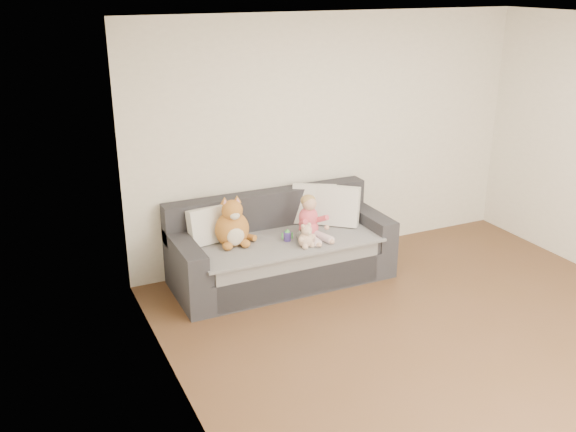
% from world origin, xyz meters
% --- Properties ---
extents(room_shell, '(5.00, 5.00, 5.00)m').
position_xyz_m(room_shell, '(0.00, 0.42, 1.30)').
color(room_shell, brown).
rests_on(room_shell, ground).
extents(sofa, '(2.20, 0.94, 0.85)m').
position_xyz_m(sofa, '(-0.80, 2.06, 0.31)').
color(sofa, '#232328').
rests_on(sofa, ground).
extents(cushion_left, '(0.41, 0.23, 0.37)m').
position_xyz_m(cushion_left, '(-1.51, 2.20, 0.65)').
color(cushion_left, silver).
rests_on(cushion_left, sofa).
extents(cushion_right_back, '(0.49, 0.40, 0.43)m').
position_xyz_m(cushion_right_back, '(-0.32, 2.25, 0.68)').
color(cushion_right_back, silver).
rests_on(cushion_right_back, sofa).
extents(cushion_right_front, '(0.48, 0.45, 0.43)m').
position_xyz_m(cushion_right_front, '(-0.13, 2.10, 0.68)').
color(cushion_right_front, silver).
rests_on(cushion_right_front, sofa).
extents(toddler, '(0.31, 0.44, 0.44)m').
position_xyz_m(toddler, '(-0.54, 1.92, 0.65)').
color(toddler, '#F1555A').
rests_on(toddler, sofa).
extents(plush_cat, '(0.41, 0.35, 0.51)m').
position_xyz_m(plush_cat, '(-1.31, 2.05, 0.66)').
color(plush_cat, '#B16B27').
rests_on(plush_cat, sofa).
extents(teddy_bear, '(0.19, 0.15, 0.24)m').
position_xyz_m(teddy_bear, '(-0.69, 1.70, 0.57)').
color(teddy_bear, '#CBA68C').
rests_on(teddy_bear, sofa).
extents(plush_cow, '(0.12, 0.19, 0.15)m').
position_xyz_m(plush_cow, '(-0.66, 1.83, 0.54)').
color(plush_cow, white).
rests_on(plush_cow, sofa).
extents(sippy_cup, '(0.11, 0.08, 0.13)m').
position_xyz_m(sippy_cup, '(-0.79, 1.91, 0.54)').
color(sippy_cup, '#463591').
rests_on(sippy_cup, sofa).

